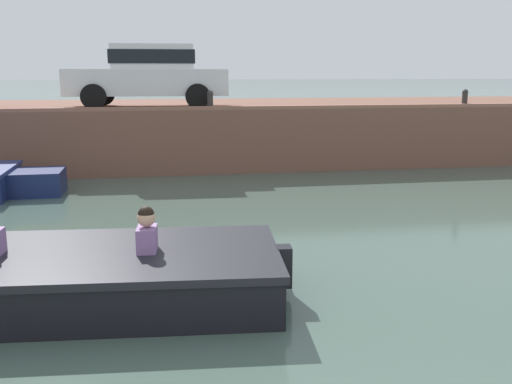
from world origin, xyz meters
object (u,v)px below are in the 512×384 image
motorboat_passing (41,279)px  mooring_bollard_mid (210,99)px  car_left_inner_white (150,73)px  mooring_bollard_east (465,97)px

motorboat_passing → mooring_bollard_mid: mooring_bollard_mid is taller
car_left_inner_white → mooring_bollard_mid: car_left_inner_white is taller
car_left_inner_white → mooring_bollard_mid: (1.40, -1.27, -0.61)m
motorboat_passing → mooring_bollard_mid: size_ratio=12.65×
mooring_bollard_mid → mooring_bollard_east: 6.54m
car_left_inner_white → mooring_bollard_east: (7.94, -1.27, -0.61)m
mooring_bollard_mid → mooring_bollard_east: size_ratio=1.00×
mooring_bollard_east → mooring_bollard_mid: bearing=180.0°
mooring_bollard_mid → car_left_inner_white: bearing=137.6°
car_left_inner_white → mooring_bollard_east: car_left_inner_white is taller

